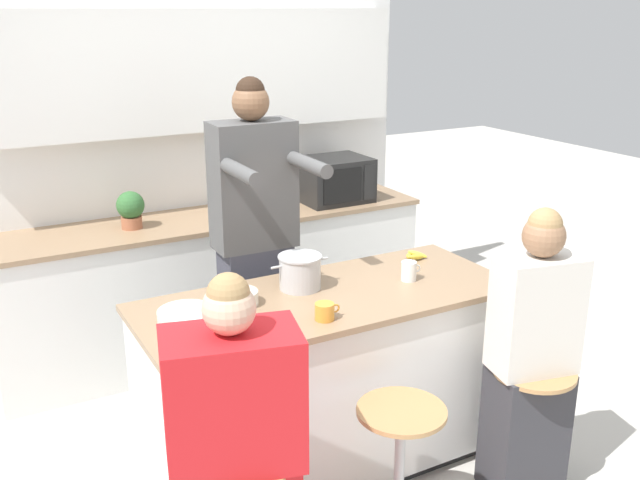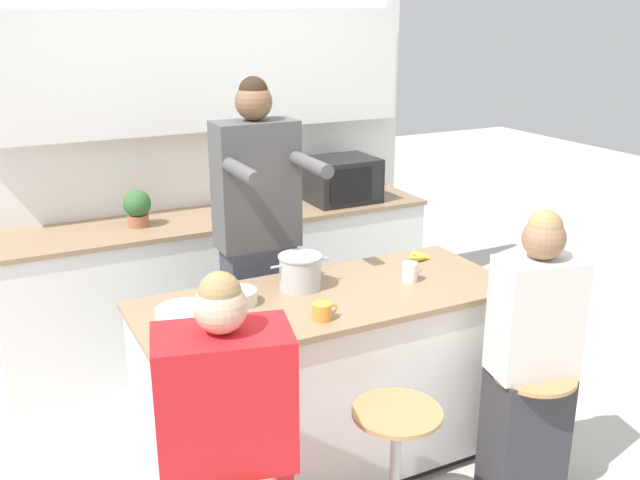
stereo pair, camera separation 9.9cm
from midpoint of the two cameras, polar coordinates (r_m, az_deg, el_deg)
ground_plane at (r=3.79m, az=-0.23°, el=-17.47°), size 16.00×16.00×0.00m
wall_back at (r=4.75m, az=-10.64°, el=9.81°), size 3.02×0.22×2.70m
back_counter at (r=4.77m, az=-8.81°, el=-3.49°), size 2.81×0.59×0.93m
kitchen_island at (r=3.54m, az=-0.24°, el=-11.29°), size 1.79×0.73×0.92m
bar_stool_center at (r=3.15m, az=5.42°, el=-17.89°), size 0.38×0.38×0.65m
bar_stool_rightmost at (r=3.53m, az=15.58°, el=-14.20°), size 0.38×0.38×0.65m
person_cooking at (r=3.82m, az=-5.91°, el=-1.37°), size 0.44×0.59×1.88m
person_wrapped_blanket at (r=2.71m, az=-7.86°, el=-17.22°), size 0.53×0.39×1.37m
person_seated_near at (r=3.40m, az=15.66°, el=-9.93°), size 0.41×0.33×1.40m
cooking_pot at (r=3.39m, az=-2.45°, el=-2.57°), size 0.30×0.21×0.16m
fruit_bowl at (r=3.25m, az=-7.38°, el=-4.62°), size 0.17×0.17×0.06m
mixing_bowl_steel at (r=3.05m, az=-11.57°, el=-6.22°), size 0.24×0.24×0.08m
coffee_cup_near at (r=3.52m, az=6.33°, el=-2.49°), size 0.11×0.08×0.10m
coffee_cup_far at (r=3.07m, az=-0.54°, el=-5.74°), size 0.12×0.09×0.08m
banana_bunch at (r=3.82m, az=6.81°, el=-1.26°), size 0.15×0.11×0.05m
microwave at (r=4.90m, az=0.54°, el=4.86°), size 0.46×0.39×0.30m
potted_plant at (r=4.44m, az=-15.53°, el=2.45°), size 0.17×0.17×0.23m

